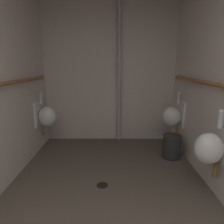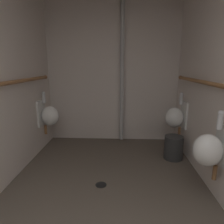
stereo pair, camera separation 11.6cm
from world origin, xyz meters
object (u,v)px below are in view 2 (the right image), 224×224
Objects in this scene: urinal_right_mid at (210,149)px; floor_drain at (101,185)px; waste_bin at (174,148)px; urinal_left_mid at (49,115)px; standpipe_back_wall at (122,74)px; urinal_right_far at (176,117)px.

urinal_right_mid is 1.33m from floor_drain.
urinal_left_mid is at bearing 171.11° from waste_bin.
standpipe_back_wall is (-0.91, 1.80, 0.68)m from urinal_right_mid.
floor_drain is at bearing -47.81° from urinal_left_mid.
urinal_right_mid is 1.12m from waste_bin.
urinal_right_mid is at bearing -85.33° from waste_bin.
urinal_left_mid is at bearing 132.19° from floor_drain.
urinal_left_mid and urinal_right_far have the same top height.
floor_drain is (-0.25, -1.55, -1.29)m from standpipe_back_wall.
urinal_right_far is 0.30× the size of standpipe_back_wall.
waste_bin reaches higher than floor_drain.
urinal_left_mid is 2.55m from urinal_right_mid.
urinal_left_mid is 2.15m from waste_bin.
floor_drain is 0.38× the size of waste_bin.
floor_drain is at bearing -136.71° from urinal_right_far.
urinal_right_far reaches higher than floor_drain.
urinal_left_mid is at bearing -160.59° from standpipe_back_wall.
waste_bin is (1.07, 0.78, 0.18)m from floor_drain.
standpipe_back_wall reaches higher than floor_drain.
standpipe_back_wall is 1.58m from waste_bin.
standpipe_back_wall reaches higher than urinal_left_mid.
standpipe_back_wall is (-0.91, 0.46, 0.68)m from urinal_right_far.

